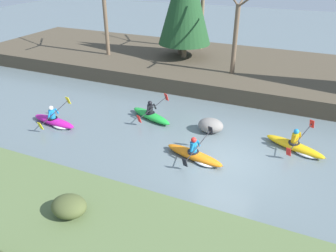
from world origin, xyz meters
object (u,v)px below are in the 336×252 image
Objects in this scene: kayaker_far_back at (55,121)px; boulder_midstream at (211,125)px; kayaker_middle at (196,155)px; kayaker_trailing at (151,115)px; kayaker_lead at (297,147)px.

kayaker_far_back is 2.28× the size of boulder_midstream.
kayaker_trailing is (-3.42, 2.66, 0.02)m from kayaker_middle.
kayaker_lead is 1.00× the size of kayaker_trailing.
boulder_midstream is at bearing 20.00° from kayaker_trailing.
kayaker_trailing is at bearing 38.59° from kayaker_far_back.
kayaker_lead is 0.98× the size of kayaker_far_back.
kayaker_middle is at bearing -86.04° from boulder_midstream.
kayaker_far_back is (-7.55, 0.12, 0.00)m from kayaker_middle.
kayaker_middle is 2.57m from boulder_midstream.
kayaker_trailing is at bearing 178.21° from boulder_midstream.
boulder_midstream is (-3.98, 0.12, 0.15)m from kayaker_lead.
kayaker_middle is at bearing -16.09° from kayaker_trailing.
kayaker_middle is at bearing 6.02° from kayaker_far_back.
kayaker_trailing reaches higher than boulder_midstream.
kayaker_middle and kayaker_far_back have the same top height.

